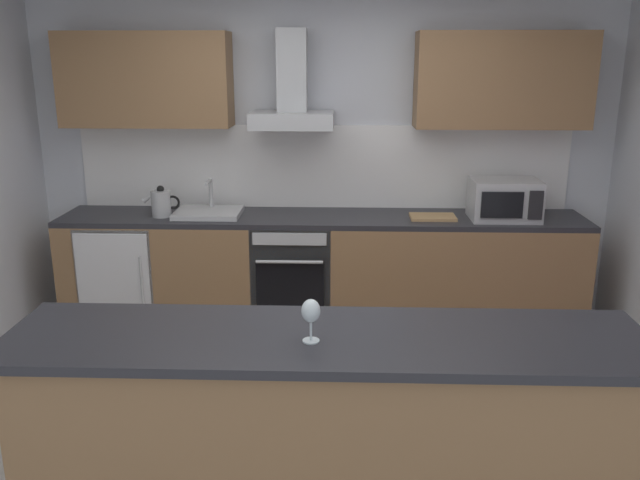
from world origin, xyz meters
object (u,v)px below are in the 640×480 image
at_px(refrigerator, 126,273).
at_px(wine_glass, 311,313).
at_px(kettle, 161,203).
at_px(chopping_board, 433,217).
at_px(microwave, 504,200).
at_px(sink, 209,212).
at_px(range_hood, 292,97).
at_px(oven, 293,271).

relative_size(refrigerator, wine_glass, 4.78).
distance_m(kettle, chopping_board, 2.06).
height_order(microwave, chopping_board, microwave).
bearing_deg(sink, chopping_board, -1.16).
bearing_deg(range_hood, chopping_board, -8.18).
bearing_deg(range_hood, oven, -90.00).
bearing_deg(microwave, oven, 179.00).
xyz_separation_m(microwave, range_hood, (-1.59, 0.16, 0.74)).
xyz_separation_m(refrigerator, chopping_board, (2.39, -0.02, 0.49)).
distance_m(oven, microwave, 1.70).
height_order(sink, kettle, sink).
relative_size(microwave, range_hood, 0.69).
xyz_separation_m(kettle, range_hood, (1.00, 0.16, 0.78)).
bearing_deg(kettle, microwave, 0.13).
xyz_separation_m(refrigerator, microwave, (2.92, -0.03, 0.62)).
relative_size(oven, range_hood, 1.11).
bearing_deg(kettle, wine_glass, -62.64).
xyz_separation_m(refrigerator, wine_glass, (1.59, -2.47, 0.69)).
bearing_deg(chopping_board, kettle, -179.72).
relative_size(microwave, wine_glass, 2.81).
relative_size(oven, microwave, 1.60).
bearing_deg(oven, sink, 179.03).
relative_size(refrigerator, kettle, 2.94).
relative_size(sink, kettle, 1.73).
distance_m(kettle, range_hood, 1.28).
bearing_deg(wine_glass, sink, 110.18).
bearing_deg(range_hood, microwave, -5.65).
distance_m(oven, refrigerator, 1.33).
bearing_deg(range_hood, kettle, -170.69).
relative_size(kettle, chopping_board, 0.85).
bearing_deg(microwave, range_hood, 174.35).
height_order(oven, refrigerator, oven).
bearing_deg(microwave, kettle, -179.87).
bearing_deg(microwave, refrigerator, 179.51).
height_order(refrigerator, sink, sink).
bearing_deg(refrigerator, kettle, -5.33).
bearing_deg(refrigerator, microwave, -0.49).
xyz_separation_m(sink, kettle, (-0.35, -0.04, 0.08)).
relative_size(oven, sink, 1.60).
xyz_separation_m(refrigerator, range_hood, (1.33, 0.13, 1.36)).
relative_size(refrigerator, microwave, 1.70).
bearing_deg(refrigerator, sink, 1.16).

